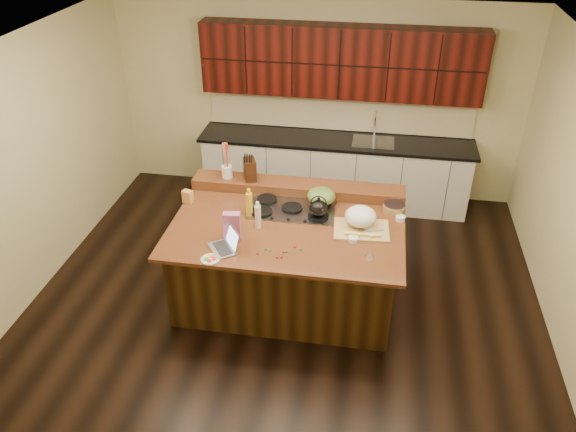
# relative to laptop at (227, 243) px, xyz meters

# --- Properties ---
(room) EXTENTS (5.52, 5.02, 2.72)m
(room) POSITION_rel_laptop_xyz_m (0.51, 0.50, 0.37)
(room) COLOR black
(room) RESTS_ON ground
(island) EXTENTS (2.40, 1.60, 0.92)m
(island) POSITION_rel_laptop_xyz_m (0.51, 0.50, -0.51)
(island) COLOR black
(island) RESTS_ON ground
(back_ledge) EXTENTS (2.40, 0.30, 0.12)m
(back_ledge) POSITION_rel_laptop_xyz_m (0.51, 1.20, 0.00)
(back_ledge) COLOR black
(back_ledge) RESTS_ON island
(cooktop) EXTENTS (0.92, 0.52, 0.05)m
(cooktop) POSITION_rel_laptop_xyz_m (0.51, 0.80, -0.04)
(cooktop) COLOR gray
(cooktop) RESTS_ON island
(back_counter) EXTENTS (3.70, 0.66, 2.40)m
(back_counter) POSITION_rel_laptop_xyz_m (0.81, 2.73, 0.01)
(back_counter) COLOR silver
(back_counter) RESTS_ON ground
(kettle) EXTENTS (0.21, 0.21, 0.17)m
(kettle) POSITION_rel_laptop_xyz_m (0.81, 0.67, 0.08)
(kettle) COLOR black
(kettle) RESTS_ON cooktop
(green_bowl) EXTENTS (0.34, 0.34, 0.17)m
(green_bowl) POSITION_rel_laptop_xyz_m (0.81, 0.93, 0.07)
(green_bowl) COLOR #52702C
(green_bowl) RESTS_ON cooktop
(laptop) EXTENTS (0.37, 0.38, 0.21)m
(laptop) POSITION_rel_laptop_xyz_m (0.00, 0.00, 0.00)
(laptop) COLOR #B7B7BC
(laptop) RESTS_ON island
(oil_bottle) EXTENTS (0.07, 0.07, 0.27)m
(oil_bottle) POSITION_rel_laptop_xyz_m (0.08, 0.62, 0.08)
(oil_bottle) COLOR gold
(oil_bottle) RESTS_ON island
(vinegar_bottle) EXTENTS (0.07, 0.07, 0.25)m
(vinegar_bottle) POSITION_rel_laptop_xyz_m (0.22, 0.42, 0.07)
(vinegar_bottle) COLOR silver
(vinegar_bottle) RESTS_ON island
(wooden_tray) EXTENTS (0.58, 0.46, 0.22)m
(wooden_tray) POSITION_rel_laptop_xyz_m (1.25, 0.58, 0.04)
(wooden_tray) COLOR tan
(wooden_tray) RESTS_ON island
(ramekin_a) EXTENTS (0.13, 0.13, 0.04)m
(ramekin_a) POSITION_rel_laptop_xyz_m (1.20, 0.32, -0.03)
(ramekin_a) COLOR white
(ramekin_a) RESTS_ON island
(ramekin_b) EXTENTS (0.13, 0.13, 0.04)m
(ramekin_b) POSITION_rel_laptop_xyz_m (1.33, 0.55, -0.03)
(ramekin_b) COLOR white
(ramekin_b) RESTS_ON island
(ramekin_c) EXTENTS (0.12, 0.12, 0.04)m
(ramekin_c) POSITION_rel_laptop_xyz_m (1.66, 0.79, -0.03)
(ramekin_c) COLOR white
(ramekin_c) RESTS_ON island
(strainer_bowl) EXTENTS (0.29, 0.29, 0.09)m
(strainer_bowl) POSITION_rel_laptop_xyz_m (1.59, 0.93, -0.01)
(strainer_bowl) COLOR #996B3F
(strainer_bowl) RESTS_ON island
(kitchen_timer) EXTENTS (0.10, 0.10, 0.07)m
(kitchen_timer) POSITION_rel_laptop_xyz_m (1.36, 0.09, -0.02)
(kitchen_timer) COLOR silver
(kitchen_timer) RESTS_ON island
(pink_bag) EXTENTS (0.17, 0.11, 0.31)m
(pink_bag) POSITION_rel_laptop_xyz_m (0.02, 0.16, 0.10)
(pink_bag) COLOR #BD5987
(pink_bag) RESTS_ON island
(candy_plate) EXTENTS (0.20, 0.20, 0.01)m
(candy_plate) POSITION_rel_laptop_xyz_m (-0.11, -0.21, -0.05)
(candy_plate) COLOR white
(candy_plate) RESTS_ON island
(package_box) EXTENTS (0.12, 0.10, 0.15)m
(package_box) POSITION_rel_laptop_xyz_m (-0.64, 0.77, 0.02)
(package_box) COLOR #D18E49
(package_box) RESTS_ON island
(utensil_crock) EXTENTS (0.14, 0.14, 0.14)m
(utensil_crock) POSITION_rel_laptop_xyz_m (-0.31, 1.20, 0.13)
(utensil_crock) COLOR white
(utensil_crock) RESTS_ON back_ledge
(knife_block) EXTENTS (0.19, 0.23, 0.24)m
(knife_block) POSITION_rel_laptop_xyz_m (-0.04, 1.20, 0.19)
(knife_block) COLOR black
(knife_block) RESTS_ON back_ledge
(gumdrop_0) EXTENTS (0.02, 0.02, 0.02)m
(gumdrop_0) POSITION_rel_laptop_xyz_m (0.31, -0.05, -0.05)
(gumdrop_0) COLOR red
(gumdrop_0) RESTS_ON island
(gumdrop_1) EXTENTS (0.02, 0.02, 0.02)m
(gumdrop_1) POSITION_rel_laptop_xyz_m (0.42, 0.02, -0.05)
(gumdrop_1) COLOR #198C26
(gumdrop_1) RESTS_ON island
(gumdrop_2) EXTENTS (0.02, 0.02, 0.02)m
(gumdrop_2) POSITION_rel_laptop_xyz_m (0.55, 0.01, -0.05)
(gumdrop_2) COLOR red
(gumdrop_2) RESTS_ON island
(gumdrop_3) EXTENTS (0.02, 0.02, 0.02)m
(gumdrop_3) POSITION_rel_laptop_xyz_m (0.38, 0.04, -0.05)
(gumdrop_3) COLOR #198C26
(gumdrop_3) RESTS_ON island
(gumdrop_4) EXTENTS (0.02, 0.02, 0.02)m
(gumdrop_4) POSITION_rel_laptop_xyz_m (0.51, -0.08, -0.05)
(gumdrop_4) COLOR red
(gumdrop_4) RESTS_ON island
(gumdrop_5) EXTENTS (0.02, 0.02, 0.02)m
(gumdrop_5) POSITION_rel_laptop_xyz_m (0.71, 0.09, -0.05)
(gumdrop_5) COLOR #198C26
(gumdrop_5) RESTS_ON island
(gumdrop_6) EXTENTS (0.02, 0.02, 0.02)m
(gumdrop_6) POSITION_rel_laptop_xyz_m (0.55, -0.07, -0.05)
(gumdrop_6) COLOR red
(gumdrop_6) RESTS_ON island
(gumdrop_7) EXTENTS (0.02, 0.02, 0.02)m
(gumdrop_7) POSITION_rel_laptop_xyz_m (0.59, 0.03, -0.05)
(gumdrop_7) COLOR #198C26
(gumdrop_7) RESTS_ON island
(gumdrop_8) EXTENTS (0.02, 0.02, 0.02)m
(gumdrop_8) POSITION_rel_laptop_xyz_m (0.65, 0.12, -0.05)
(gumdrop_8) COLOR red
(gumdrop_8) RESTS_ON island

